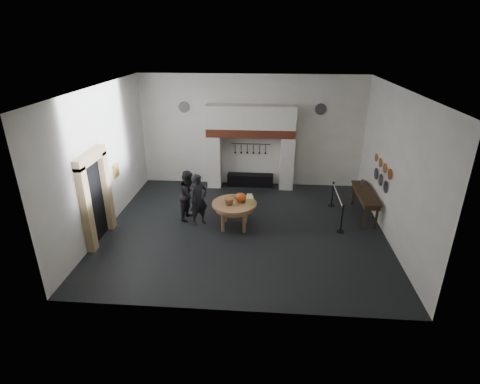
# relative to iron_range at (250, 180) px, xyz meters

# --- Properties ---
(floor) EXTENTS (9.00, 8.00, 0.02)m
(floor) POSITION_rel_iron_range_xyz_m (0.00, -3.72, -0.25)
(floor) COLOR black
(floor) RESTS_ON ground
(ceiling) EXTENTS (9.00, 8.00, 0.02)m
(ceiling) POSITION_rel_iron_range_xyz_m (0.00, -3.72, 4.25)
(ceiling) COLOR silver
(ceiling) RESTS_ON wall_back
(wall_back) EXTENTS (9.00, 0.02, 4.50)m
(wall_back) POSITION_rel_iron_range_xyz_m (0.00, 0.28, 2.00)
(wall_back) COLOR white
(wall_back) RESTS_ON floor
(wall_front) EXTENTS (9.00, 0.02, 4.50)m
(wall_front) POSITION_rel_iron_range_xyz_m (0.00, -7.72, 2.00)
(wall_front) COLOR white
(wall_front) RESTS_ON floor
(wall_left) EXTENTS (0.02, 8.00, 4.50)m
(wall_left) POSITION_rel_iron_range_xyz_m (-4.50, -3.72, 2.00)
(wall_left) COLOR white
(wall_left) RESTS_ON floor
(wall_right) EXTENTS (0.02, 8.00, 4.50)m
(wall_right) POSITION_rel_iron_range_xyz_m (4.50, -3.72, 2.00)
(wall_right) COLOR white
(wall_right) RESTS_ON floor
(chimney_pier_left) EXTENTS (0.55, 0.70, 2.15)m
(chimney_pier_left) POSITION_rel_iron_range_xyz_m (-1.48, -0.07, 0.82)
(chimney_pier_left) COLOR silver
(chimney_pier_left) RESTS_ON floor
(chimney_pier_right) EXTENTS (0.55, 0.70, 2.15)m
(chimney_pier_right) POSITION_rel_iron_range_xyz_m (1.48, -0.07, 0.82)
(chimney_pier_right) COLOR silver
(chimney_pier_right) RESTS_ON floor
(hearth_brick_band) EXTENTS (3.50, 0.72, 0.32)m
(hearth_brick_band) POSITION_rel_iron_range_xyz_m (0.00, -0.07, 2.06)
(hearth_brick_band) COLOR #9E442B
(hearth_brick_band) RESTS_ON chimney_pier_left
(chimney_hood) EXTENTS (3.50, 0.70, 0.90)m
(chimney_hood) POSITION_rel_iron_range_xyz_m (0.00, -0.07, 2.67)
(chimney_hood) COLOR silver
(chimney_hood) RESTS_ON hearth_brick_band
(iron_range) EXTENTS (1.90, 0.45, 0.50)m
(iron_range) POSITION_rel_iron_range_xyz_m (0.00, 0.00, 0.00)
(iron_range) COLOR black
(iron_range) RESTS_ON floor
(utensil_rail) EXTENTS (1.60, 0.02, 0.02)m
(utensil_rail) POSITION_rel_iron_range_xyz_m (0.00, 0.20, 1.50)
(utensil_rail) COLOR black
(utensil_rail) RESTS_ON wall_back
(door_recess) EXTENTS (0.04, 1.10, 2.50)m
(door_recess) POSITION_rel_iron_range_xyz_m (-4.47, -4.72, 1.00)
(door_recess) COLOR black
(door_recess) RESTS_ON floor
(door_jamb_near) EXTENTS (0.22, 0.30, 2.60)m
(door_jamb_near) POSITION_rel_iron_range_xyz_m (-4.38, -5.42, 1.05)
(door_jamb_near) COLOR tan
(door_jamb_near) RESTS_ON floor
(door_jamb_far) EXTENTS (0.22, 0.30, 2.60)m
(door_jamb_far) POSITION_rel_iron_range_xyz_m (-4.38, -4.02, 1.05)
(door_jamb_far) COLOR tan
(door_jamb_far) RESTS_ON floor
(door_lintel) EXTENTS (0.22, 1.70, 0.30)m
(door_lintel) POSITION_rel_iron_range_xyz_m (-4.38, -4.72, 2.40)
(door_lintel) COLOR tan
(door_lintel) RESTS_ON door_jamb_near
(wall_plaque) EXTENTS (0.05, 0.34, 0.44)m
(wall_plaque) POSITION_rel_iron_range_xyz_m (-4.45, -2.92, 1.35)
(wall_plaque) COLOR gold
(wall_plaque) RESTS_ON wall_left
(work_table) EXTENTS (1.52, 1.52, 0.07)m
(work_table) POSITION_rel_iron_range_xyz_m (-0.33, -3.67, 0.59)
(work_table) COLOR tan
(work_table) RESTS_ON floor
(pumpkin) EXTENTS (0.36, 0.36, 0.31)m
(pumpkin) POSITION_rel_iron_range_xyz_m (-0.13, -3.57, 0.78)
(pumpkin) COLOR #C65A1B
(pumpkin) RESTS_ON work_table
(cheese_block_big) EXTENTS (0.22, 0.22, 0.24)m
(cheese_block_big) POSITION_rel_iron_range_xyz_m (0.17, -3.72, 0.74)
(cheese_block_big) COLOR #D7D680
(cheese_block_big) RESTS_ON work_table
(cheese_block_small) EXTENTS (0.18, 0.18, 0.20)m
(cheese_block_small) POSITION_rel_iron_range_xyz_m (0.15, -3.42, 0.72)
(cheese_block_small) COLOR #EECD8E
(cheese_block_small) RESTS_ON work_table
(wicker_basket) EXTENTS (0.34, 0.34, 0.22)m
(wicker_basket) POSITION_rel_iron_range_xyz_m (-0.48, -3.82, 0.73)
(wicker_basket) COLOR olive
(wicker_basket) RESTS_ON work_table
(bread_loaf) EXTENTS (0.31, 0.18, 0.13)m
(bread_loaf) POSITION_rel_iron_range_xyz_m (-0.43, -3.32, 0.69)
(bread_loaf) COLOR olive
(bread_loaf) RESTS_ON work_table
(visitor_near) EXTENTS (0.77, 0.73, 1.77)m
(visitor_near) POSITION_rel_iron_range_xyz_m (-1.52, -3.54, 0.63)
(visitor_near) COLOR black
(visitor_near) RESTS_ON floor
(visitor_far) EXTENTS (0.82, 0.97, 1.74)m
(visitor_far) POSITION_rel_iron_range_xyz_m (-1.92, -3.14, 0.62)
(visitor_far) COLOR #222227
(visitor_far) RESTS_ON floor
(side_table) EXTENTS (0.55, 2.20, 0.06)m
(side_table) POSITION_rel_iron_range_xyz_m (4.10, -2.50, 0.62)
(side_table) COLOR #362813
(side_table) RESTS_ON floor
(pewter_jug) EXTENTS (0.12, 0.12, 0.22)m
(pewter_jug) POSITION_rel_iron_range_xyz_m (4.10, -1.90, 0.76)
(pewter_jug) COLOR #4A4B4F
(pewter_jug) RESTS_ON side_table
(copper_pan_a) EXTENTS (0.03, 0.34, 0.34)m
(copper_pan_a) POSITION_rel_iron_range_xyz_m (4.46, -3.52, 1.70)
(copper_pan_a) COLOR #C6662D
(copper_pan_a) RESTS_ON wall_right
(copper_pan_b) EXTENTS (0.03, 0.32, 0.32)m
(copper_pan_b) POSITION_rel_iron_range_xyz_m (4.46, -2.97, 1.70)
(copper_pan_b) COLOR #C6662D
(copper_pan_b) RESTS_ON wall_right
(copper_pan_c) EXTENTS (0.03, 0.30, 0.30)m
(copper_pan_c) POSITION_rel_iron_range_xyz_m (4.46, -2.42, 1.70)
(copper_pan_c) COLOR #C6662D
(copper_pan_c) RESTS_ON wall_right
(copper_pan_d) EXTENTS (0.03, 0.28, 0.28)m
(copper_pan_d) POSITION_rel_iron_range_xyz_m (4.46, -1.87, 1.70)
(copper_pan_d) COLOR #C6662D
(copper_pan_d) RESTS_ON wall_right
(pewter_plate_left) EXTENTS (0.03, 0.40, 0.40)m
(pewter_plate_left) POSITION_rel_iron_range_xyz_m (4.46, -3.32, 1.20)
(pewter_plate_left) COLOR #4C4C51
(pewter_plate_left) RESTS_ON wall_right
(pewter_plate_mid) EXTENTS (0.03, 0.40, 0.40)m
(pewter_plate_mid) POSITION_rel_iron_range_xyz_m (4.46, -2.72, 1.20)
(pewter_plate_mid) COLOR #4C4C51
(pewter_plate_mid) RESTS_ON wall_right
(pewter_plate_right) EXTENTS (0.03, 0.40, 0.40)m
(pewter_plate_right) POSITION_rel_iron_range_xyz_m (4.46, -2.12, 1.20)
(pewter_plate_right) COLOR #4C4C51
(pewter_plate_right) RESTS_ON wall_right
(pewter_plate_back_left) EXTENTS (0.44, 0.03, 0.44)m
(pewter_plate_back_left) POSITION_rel_iron_range_xyz_m (-2.70, 0.24, 2.95)
(pewter_plate_back_left) COLOR #4C4C51
(pewter_plate_back_left) RESTS_ON wall_back
(pewter_plate_back_right) EXTENTS (0.44, 0.03, 0.44)m
(pewter_plate_back_right) POSITION_rel_iron_range_xyz_m (2.70, 0.24, 2.95)
(pewter_plate_back_right) COLOR #4C4C51
(pewter_plate_back_right) RESTS_ON wall_back
(barrier_post_near) EXTENTS (0.05, 0.05, 0.90)m
(barrier_post_near) POSITION_rel_iron_range_xyz_m (3.12, -3.75, 0.20)
(barrier_post_near) COLOR black
(barrier_post_near) RESTS_ON floor
(barrier_post_far) EXTENTS (0.05, 0.05, 0.90)m
(barrier_post_far) POSITION_rel_iron_range_xyz_m (3.12, -1.75, 0.20)
(barrier_post_far) COLOR black
(barrier_post_far) RESTS_ON floor
(barrier_rope) EXTENTS (0.04, 2.00, 0.04)m
(barrier_rope) POSITION_rel_iron_range_xyz_m (3.12, -2.75, 0.60)
(barrier_rope) COLOR white
(barrier_rope) RESTS_ON barrier_post_near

